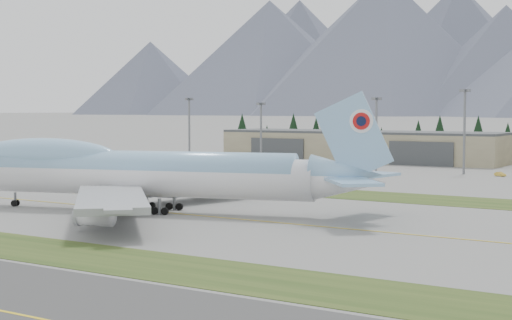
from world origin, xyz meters
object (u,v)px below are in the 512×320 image
Objects in this scene: hangar_left at (295,144)px; hangar_center at (435,148)px; boeing_747_freighter at (143,172)px; service_vehicle_b at (500,176)px; service_vehicle_a at (346,165)px.

hangar_left and hangar_center have the same top height.
boeing_747_freighter is 22.34× the size of service_vehicle_b.
hangar_center is 14.10× the size of service_vehicle_a.
boeing_747_freighter is 24.07× the size of service_vehicle_a.
boeing_747_freighter is 1.71× the size of hangar_left.
hangar_center is at bearing 0.00° from hangar_left.
hangar_center is 52.40m from service_vehicle_b.
service_vehicle_a is (-22.06, -23.96, -5.39)m from hangar_center.
hangar_left is 14.10× the size of service_vehicle_a.
hangar_left is at bearing 94.21° from boeing_747_freighter.
boeing_747_freighter reaches higher than hangar_center.
service_vehicle_b is at bearing 57.26° from boeing_747_freighter.
hangar_left reaches higher than service_vehicle_b.
boeing_747_freighter is at bearing -70.45° from hangar_left.
boeing_747_freighter is 128.57m from service_vehicle_a.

